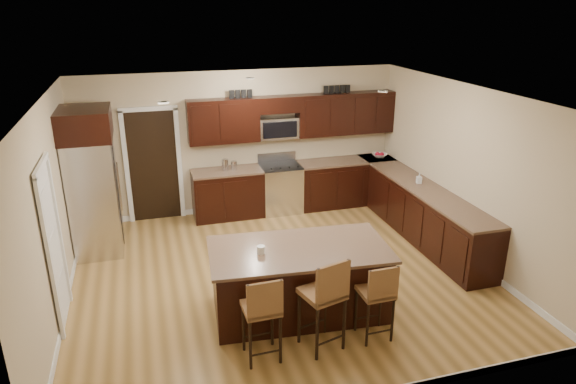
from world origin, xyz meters
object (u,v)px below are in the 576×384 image
object	(u,v)px
island	(299,282)
range	(280,188)
stool_right	(378,293)
refrigerator	(92,181)
stool_mid	(326,294)
stool_left	(262,310)

from	to	relation	value
island	range	bearing A→B (deg)	83.49
stool_right	range	bearing A→B (deg)	89.32
range	refrigerator	world-z (taller)	refrigerator
stool_mid	stool_right	xyz separation A→B (m)	(0.66, 0.01, -0.10)
stool_right	refrigerator	bearing A→B (deg)	132.79
stool_left	stool_right	xyz separation A→B (m)	(1.40, 0.00, -0.04)
stool_left	stool_right	distance (m)	1.40
stool_mid	refrigerator	bearing A→B (deg)	112.14
stool_left	stool_mid	xyz separation A→B (m)	(0.74, -0.00, 0.07)
stool_mid	stool_right	bearing A→B (deg)	-14.53
island	refrigerator	world-z (taller)	refrigerator
range	refrigerator	size ratio (longest dim) A/B	0.47
island	stool_left	xyz separation A→B (m)	(-0.69, -0.84, 0.24)
island	stool_right	xyz separation A→B (m)	(0.71, -0.84, 0.21)
stool_left	range	bearing A→B (deg)	70.82
range	stool_left	bearing A→B (deg)	-107.99
range	stool_left	distance (m)	4.49
range	refrigerator	xyz separation A→B (m)	(-3.30, -0.79, 0.73)
island	refrigerator	size ratio (longest dim) A/B	1.01
stool_mid	island	bearing A→B (deg)	78.22
range	stool_mid	world-z (taller)	stool_mid
range	stool_mid	size ratio (longest dim) A/B	0.94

